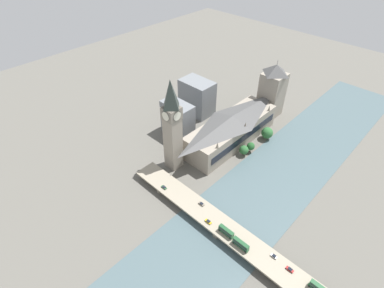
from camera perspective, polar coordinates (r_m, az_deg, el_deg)
ground_plane at (r=246.29m, az=9.21°, el=-1.90°), size 600.00×600.00×0.00m
river_water at (r=234.39m, az=16.16°, el=-5.76°), size 58.58×360.00×0.30m
parliament_hall at (r=250.83m, az=7.54°, el=2.90°), size 27.93×90.08×25.66m
clock_tower at (r=209.50m, az=-3.80°, el=3.69°), size 11.42×11.42×73.24m
victoria_tower at (r=287.19m, az=15.02°, el=9.83°), size 19.05×19.05×54.21m
road_bridge at (r=191.28m, az=5.73°, el=-15.37°), size 149.15×15.90×5.78m
double_decker_bus_lead at (r=185.08m, az=6.54°, el=-16.19°), size 10.20×2.47×4.76m
double_decker_bus_mid at (r=181.28m, az=9.29°, el=-18.31°), size 10.35×2.46×4.98m
car_northbound_lead at (r=183.45m, az=15.33°, el=-19.90°), size 3.82×1.81×1.39m
car_northbound_mid at (r=209.28m, az=-5.36°, el=-8.21°), size 4.23×1.84×1.35m
car_northbound_tail at (r=198.93m, az=1.80°, el=-11.33°), size 3.99×1.82×1.39m
car_southbound_lead at (r=190.59m, az=3.12°, el=-14.53°), size 4.49×1.80×1.47m
car_southbound_mid at (r=181.69m, az=18.13°, el=-21.75°), size 4.34×1.77×1.40m
city_block_west at (r=284.96m, az=0.96°, el=8.94°), size 30.94×20.13×32.58m
city_block_center at (r=256.24m, az=-2.73°, el=4.78°), size 27.99×14.69×30.43m
tree_embankment_near at (r=246.18m, az=11.12°, el=-0.43°), size 6.49×6.49×9.08m
tree_embankment_mid at (r=242.20m, az=9.85°, el=-1.12°), size 7.42×7.42×9.17m
tree_embankment_far at (r=262.64m, az=14.12°, el=2.08°), size 9.87×9.87×11.33m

